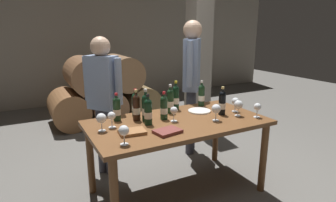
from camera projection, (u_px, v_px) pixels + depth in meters
The scene contains 28 objects.
ground_plane at pixel (177, 191), 2.91m from camera, with size 14.00×14.00×0.00m, color #66635E.
cellar_back_wall at pixel (82, 38), 6.15m from camera, with size 10.00×0.24×2.80m, color gray.
barrel_stack at pixel (104, 92), 5.01m from camera, with size 1.86×0.90×1.15m.
stone_pillar at pixel (199, 48), 4.54m from camera, with size 0.32×0.32×2.60m, color gray.
dining_table at pixel (178, 130), 2.75m from camera, with size 1.70×0.90×0.76m.
wine_bottle_0 at pixel (136, 107), 2.71m from camera, with size 0.07×0.07×0.30m.
wine_bottle_1 at pixel (164, 107), 2.74m from camera, with size 0.07×0.07×0.27m.
wine_bottle_2 at pixel (148, 111), 2.59m from camera, with size 0.07×0.07×0.29m.
wine_bottle_3 at pixel (136, 105), 2.83m from camera, with size 0.07×0.07×0.28m.
wine_bottle_4 at pixel (146, 108), 2.68m from camera, with size 0.07×0.07×0.31m.
wine_bottle_5 at pixel (117, 109), 2.70m from camera, with size 0.07×0.07×0.27m.
wine_bottle_6 at pixel (222, 103), 2.89m from camera, with size 0.07×0.07×0.29m.
wine_bottle_7 at pixel (201, 95), 3.21m from camera, with size 0.07×0.07×0.29m.
wine_bottle_8 at pixel (176, 97), 3.06m from camera, with size 0.07×0.07×0.32m.
wine_bottle_9 at pixel (170, 101), 2.94m from camera, with size 0.07×0.07×0.30m.
wine_glass_0 at pixel (216, 109), 2.70m from camera, with size 0.09×0.09×0.16m.
wine_glass_1 at pixel (124, 131), 2.14m from camera, with size 0.08×0.08×0.16m.
wine_glass_2 at pixel (174, 111), 2.67m from camera, with size 0.07×0.07×0.15m.
wine_glass_3 at pixel (257, 107), 2.80m from camera, with size 0.07×0.07×0.15m.
wine_glass_4 at pixel (101, 119), 2.42m from camera, with size 0.09×0.09×0.16m.
wine_glass_5 at pixel (112, 116), 2.51m from camera, with size 0.07×0.07×0.15m.
wine_glass_6 at pixel (235, 102), 2.99m from camera, with size 0.08×0.08×0.15m.
wine_glass_7 at pixel (238, 105), 2.84m from camera, with size 0.09×0.09×0.16m.
tasting_notebook at pixel (132, 132), 2.39m from camera, with size 0.22×0.16×0.03m, color #936038.
leather_ledger at pixel (168, 131), 2.40m from camera, with size 0.22×0.16×0.03m, color brown.
serving_plate at pixel (199, 111), 3.02m from camera, with size 0.24×0.24×0.01m, color white.
sommelier_presenting at pixel (192, 75), 3.58m from camera, with size 0.35×0.40×1.72m.
taster_seated_left at pixel (103, 95), 3.06m from camera, with size 0.33×0.42×1.54m.
Camera 1 is at (-1.29, -2.24, 1.63)m, focal length 30.31 mm.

